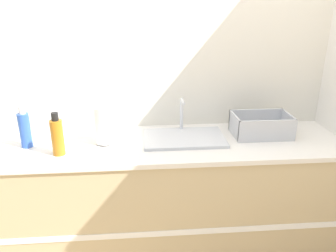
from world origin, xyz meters
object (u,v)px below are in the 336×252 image
at_px(sink, 184,137).
at_px(bottle_amber, 57,136).
at_px(paper_towel_roll, 104,125).
at_px(dish_rack, 261,128).
at_px(bottle_blue, 25,129).

bearing_deg(sink, bottle_amber, -167.75).
bearing_deg(bottle_amber, paper_towel_roll, 28.02).
bearing_deg(paper_towel_roll, dish_rack, 3.09).
bearing_deg(bottle_amber, sink, 12.25).
bearing_deg(bottle_blue, bottle_amber, -29.79).
distance_m(dish_rack, bottle_blue, 1.53).
distance_m(dish_rack, bottle_amber, 1.32).
height_order(paper_towel_roll, bottle_blue, bottle_blue).
distance_m(bottle_blue, bottle_amber, 0.26).
xyz_separation_m(paper_towel_roll, bottle_blue, (-0.49, -0.01, -0.01)).
bearing_deg(bottle_blue, paper_towel_roll, 1.08).
relative_size(sink, dish_rack, 1.39).
distance_m(sink, bottle_amber, 0.80).
xyz_separation_m(sink, paper_towel_roll, (-0.51, -0.03, 0.11)).
height_order(sink, dish_rack, sink).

